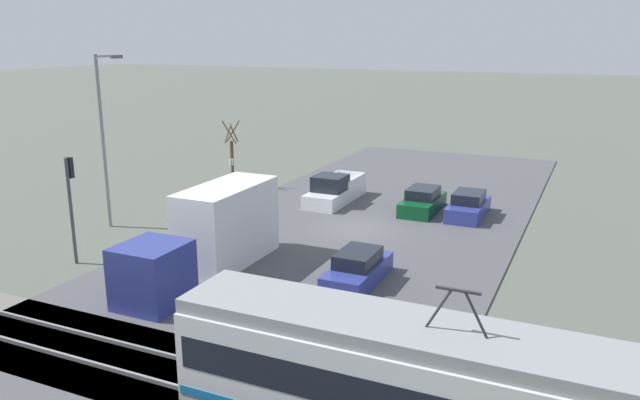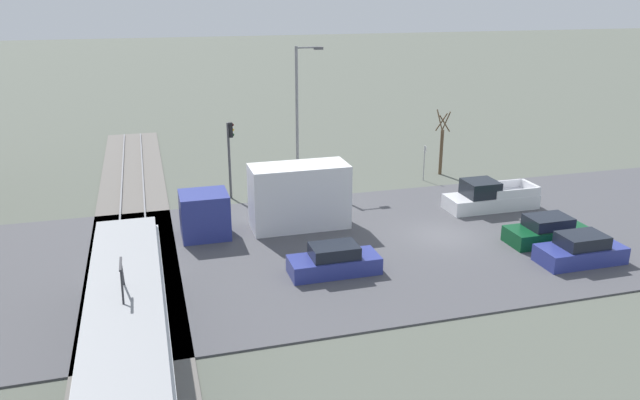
# 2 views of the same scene
# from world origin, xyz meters

# --- Properties ---
(ground_plane) EXTENTS (320.00, 320.00, 0.00)m
(ground_plane) POSITION_xyz_m (0.00, 0.00, 0.00)
(ground_plane) COLOR #565B51
(road_surface) EXTENTS (16.96, 49.97, 0.08)m
(road_surface) POSITION_xyz_m (0.00, 0.00, 0.04)
(road_surface) COLOR #4C4C51
(road_surface) RESTS_ON ground
(rail_bed) EXTENTS (62.71, 4.40, 0.22)m
(rail_bed) POSITION_xyz_m (0.00, 16.53, 0.05)
(rail_bed) COLOR slate
(rail_bed) RESTS_ON ground
(light_rail_tram) EXTENTS (14.94, 2.74, 4.35)m
(light_rail_tram) POSITION_xyz_m (-9.07, 16.53, 1.64)
(light_rail_tram) COLOR silver
(light_rail_tram) RESTS_ON ground
(box_truck) EXTENTS (2.41, 9.38, 3.65)m
(box_truck) POSITION_xyz_m (3.51, 8.60, 1.76)
(box_truck) COLOR navy
(box_truck) RESTS_ON ground
(pickup_truck) EXTENTS (2.05, 5.71, 1.84)m
(pickup_truck) POSITION_xyz_m (3.32, -4.76, 0.77)
(pickup_truck) COLOR silver
(pickup_truck) RESTS_ON ground
(sedan_car_0) EXTENTS (1.89, 4.38, 1.46)m
(sedan_car_0) POSITION_xyz_m (-2.40, -4.89, 0.68)
(sedan_car_0) COLOR #0C4723
(sedan_car_0) RESTS_ON ground
(sedan_car_1) EXTENTS (1.77, 4.33, 1.43)m
(sedan_car_1) POSITION_xyz_m (-2.92, 7.23, 0.67)
(sedan_car_1) COLOR navy
(sedan_car_1) RESTS_ON ground
(sedan_car_2) EXTENTS (1.88, 4.30, 1.48)m
(sedan_car_2) POSITION_xyz_m (-5.11, -4.92, 0.69)
(sedan_car_2) COLOR navy
(sedan_car_2) RESTS_ON ground
(traffic_light_pole) EXTENTS (0.28, 0.47, 5.01)m
(traffic_light_pole) POSITION_xyz_m (9.97, 10.23, 3.26)
(traffic_light_pole) COLOR #47474C
(traffic_light_pole) RESTS_ON ground
(street_tree) EXTENTS (1.13, 0.93, 4.75)m
(street_tree) POSITION_xyz_m (11.30, -5.39, 2.16)
(street_tree) COLOR brown
(street_tree) RESTS_ON ground
(street_lamp_near_crossing) EXTENTS (0.36, 1.95, 9.39)m
(street_lamp_near_crossing) POSITION_xyz_m (12.69, 4.94, 5.34)
(street_lamp_near_crossing) COLOR gray
(street_lamp_near_crossing) RESTS_ON ground
(no_parking_sign) EXTENTS (0.32, 0.08, 2.53)m
(no_parking_sign) POSITION_xyz_m (10.18, -3.53, 1.53)
(no_parking_sign) COLOR gray
(no_parking_sign) RESTS_ON ground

